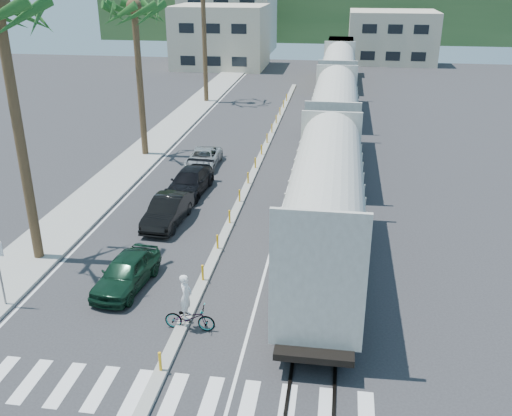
% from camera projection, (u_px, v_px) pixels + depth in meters
% --- Properties ---
extents(ground, '(140.00, 140.00, 0.00)m').
position_uv_depth(ground, '(170.00, 355.00, 19.84)').
color(ground, '#28282B').
rests_on(ground, ground).
extents(sidewalk, '(3.00, 90.00, 0.15)m').
position_uv_depth(sidewalk, '(156.00, 143.00, 43.75)').
color(sidewalk, gray).
rests_on(sidewalk, ground).
extents(rails, '(1.56, 100.00, 0.06)m').
position_uv_depth(rails, '(333.00, 140.00, 44.66)').
color(rails, black).
rests_on(rails, ground).
extents(median, '(0.45, 60.00, 0.85)m').
position_uv_depth(median, '(255.00, 169.00, 37.99)').
color(median, gray).
rests_on(median, ground).
extents(crosswalk, '(14.00, 2.20, 0.01)m').
position_uv_depth(crosswalk, '(152.00, 394.00, 18.01)').
color(crosswalk, silver).
rests_on(crosswalk, ground).
extents(lane_markings, '(9.42, 90.00, 0.01)m').
position_uv_depth(lane_markings, '(237.00, 147.00, 42.91)').
color(lane_markings, silver).
rests_on(lane_markings, ground).
extents(freight_train, '(3.00, 60.94, 5.85)m').
position_uv_depth(freight_train, '(335.00, 106.00, 42.59)').
color(freight_train, '#ADAB9E').
rests_on(freight_train, ground).
extents(buildings, '(38.00, 27.00, 10.00)m').
position_uv_depth(buildings, '(265.00, 27.00, 84.33)').
color(buildings, '#C0B499').
rests_on(buildings, ground).
extents(hillside, '(80.00, 20.00, 12.00)m').
position_uv_depth(hillside, '(318.00, 5.00, 108.65)').
color(hillside, '#385628').
rests_on(hillside, ground).
extents(car_lead, '(2.51, 4.52, 1.43)m').
position_uv_depth(car_lead, '(126.00, 272.00, 23.80)').
color(car_lead, black).
rests_on(car_lead, ground).
extents(car_second, '(1.97, 4.60, 1.47)m').
position_uv_depth(car_second, '(168.00, 211.00, 29.78)').
color(car_second, black).
rests_on(car_second, ground).
extents(car_third, '(2.59, 5.15, 1.43)m').
position_uv_depth(car_third, '(190.00, 182.00, 33.86)').
color(car_third, black).
rests_on(car_third, ground).
extents(car_rear, '(2.03, 4.30, 1.19)m').
position_uv_depth(car_rear, '(203.00, 158.00, 38.51)').
color(car_rear, '#B1B4B7').
rests_on(car_rear, ground).
extents(cyclist, '(0.76, 1.91, 2.29)m').
position_uv_depth(cyclist, '(189.00, 312.00, 20.98)').
color(cyclist, '#9EA0A5').
rests_on(cyclist, ground).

